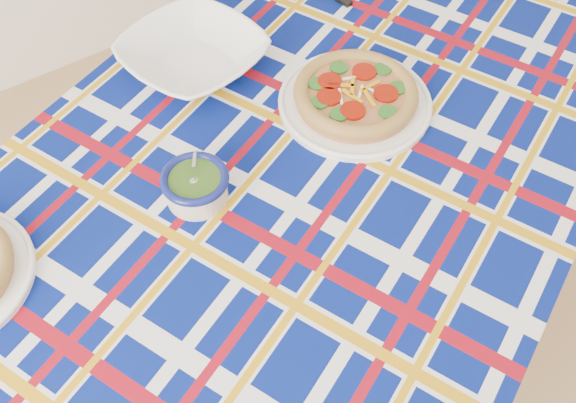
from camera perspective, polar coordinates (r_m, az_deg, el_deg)
dining_table at (r=1.23m, az=0.66°, el=0.96°), size 1.79×1.49×0.72m
tablecloth at (r=1.21m, az=0.67°, el=1.65°), size 1.83×1.53×0.10m
main_focaccia_plate at (r=1.26m, az=6.04°, el=9.47°), size 0.42×0.42×0.06m
pesto_bowl at (r=1.11m, az=-8.22°, el=1.52°), size 0.16×0.16×0.07m
serving_bowl at (r=1.35m, az=-8.42°, el=12.67°), size 0.33×0.33×0.07m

